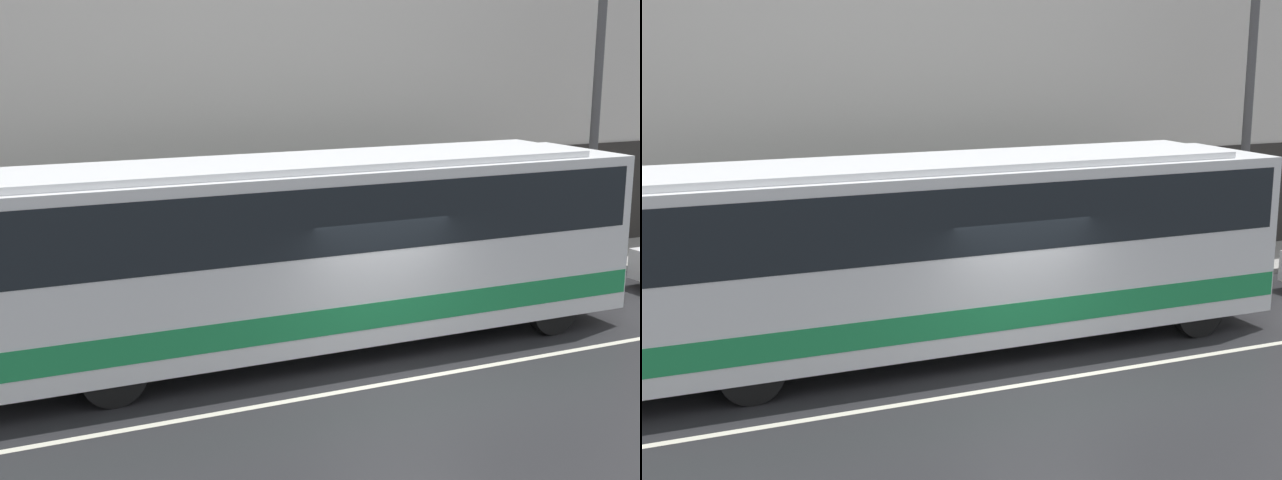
# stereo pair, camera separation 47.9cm
# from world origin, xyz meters

# --- Properties ---
(ground_plane) EXTENTS (60.00, 60.00, 0.00)m
(ground_plane) POSITION_xyz_m (0.00, 0.00, 0.00)
(ground_plane) COLOR #262628
(sidewalk) EXTENTS (60.00, 2.39, 0.12)m
(sidewalk) POSITION_xyz_m (0.00, 5.20, 0.06)
(sidewalk) COLOR #A09E99
(sidewalk) RESTS_ON ground_plane
(building_facade) EXTENTS (60.00, 0.35, 12.67)m
(building_facade) POSITION_xyz_m (0.00, 6.54, 6.13)
(building_facade) COLOR silver
(building_facade) RESTS_ON ground_plane
(lane_stripe) EXTENTS (54.00, 0.14, 0.01)m
(lane_stripe) POSITION_xyz_m (0.00, 0.00, 0.00)
(lane_stripe) COLOR beige
(lane_stripe) RESTS_ON ground_plane
(transit_bus) EXTENTS (12.26, 2.61, 3.43)m
(transit_bus) POSITION_xyz_m (-0.78, 2.09, 1.93)
(transit_bus) COLOR white
(transit_bus) RESTS_ON ground_plane
(utility_pole_near) EXTENTS (0.21, 0.21, 6.77)m
(utility_pole_near) POSITION_xyz_m (7.72, 4.59, 3.51)
(utility_pole_near) COLOR #4C4C4F
(utility_pole_near) RESTS_ON sidewalk
(pedestrian_waiting) EXTENTS (0.36, 0.36, 1.55)m
(pedestrian_waiting) POSITION_xyz_m (-4.10, 4.70, 0.84)
(pedestrian_waiting) COLOR #333338
(pedestrian_waiting) RESTS_ON sidewalk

